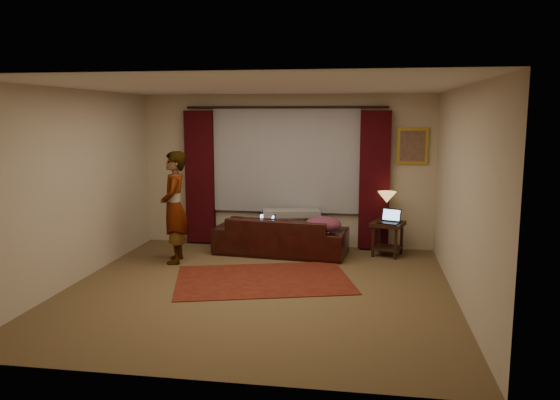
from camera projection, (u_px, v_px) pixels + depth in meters
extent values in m
cube|color=brown|center=(258.00, 290.00, 7.12)|extent=(5.00, 5.00, 0.01)
cube|color=silver|center=(257.00, 87.00, 6.72)|extent=(5.00, 5.00, 0.02)
cube|color=beige|center=(286.00, 171.00, 9.36)|extent=(5.00, 0.02, 2.60)
cube|color=beige|center=(198.00, 232.00, 4.48)|extent=(5.00, 0.02, 2.60)
cube|color=beige|center=(75.00, 187.00, 7.31)|extent=(0.02, 5.00, 2.60)
cube|color=beige|center=(462.00, 195.00, 6.53)|extent=(0.02, 5.00, 2.60)
cube|color=#9A9AA2|center=(286.00, 160.00, 9.27)|extent=(2.50, 0.05, 1.80)
cube|color=#33060A|center=(200.00, 177.00, 9.50)|extent=(0.50, 0.14, 2.30)
cube|color=#33060A|center=(374.00, 180.00, 9.04)|extent=(0.50, 0.14, 2.30)
cylinder|color=black|center=(285.00, 107.00, 9.08)|extent=(0.04, 0.04, 3.40)
cube|color=gold|center=(412.00, 146.00, 8.94)|extent=(0.50, 0.04, 0.60)
imported|color=black|center=(281.00, 228.00, 8.89)|extent=(2.23, 1.15, 0.86)
cube|color=gray|center=(291.00, 199.00, 9.01)|extent=(1.00, 0.57, 0.11)
ellipsoid|color=brown|center=(323.00, 225.00, 8.53)|extent=(0.64, 0.52, 0.24)
cube|color=#601F12|center=(263.00, 279.00, 7.53)|extent=(2.71, 2.16, 0.01)
cube|color=black|center=(387.00, 239.00, 8.79)|extent=(0.60, 0.60, 0.55)
imported|color=gray|center=(174.00, 207.00, 8.32)|extent=(0.61, 0.61, 1.72)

